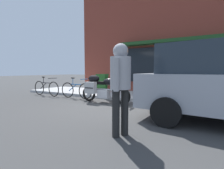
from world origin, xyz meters
name	(u,v)px	position (x,y,z in m)	size (l,w,h in m)	color
ground_plane	(109,106)	(0.00, 0.00, 0.00)	(80.00, 80.00, 0.00)	#3C3C3C
touring_motorcycle	(101,87)	(-0.62, 0.46, 0.59)	(2.10, 0.71, 1.38)	black
parked_bicycle	(76,90)	(-2.15, 0.76, 0.38)	(1.70, 0.48, 0.94)	black
pedestrian_walking	(121,78)	(1.49, -2.19, 1.09)	(0.43, 0.56, 1.72)	black
sandwich_board_sign	(102,83)	(-1.88, 2.51, 0.60)	(0.55, 0.41, 0.94)	#1E511E
second_bicycle_by_cafe	(46,88)	(-4.00, 0.68, 0.39)	(1.81, 0.48, 0.95)	black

